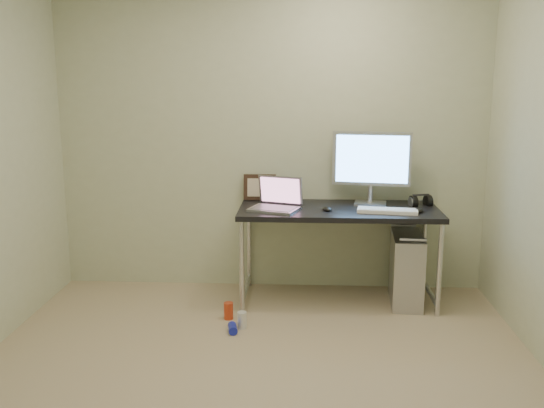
{
  "coord_description": "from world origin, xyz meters",
  "views": [
    {
      "loc": [
        0.27,
        -3.19,
        1.75
      ],
      "look_at": [
        0.04,
        1.06,
        0.85
      ],
      "focal_mm": 40.0,
      "sensor_mm": 36.0,
      "label": 1
    }
  ],
  "objects": [
    {
      "name": "keyboard",
      "position": [
        0.9,
        1.28,
        0.76
      ],
      "size": [
        0.46,
        0.21,
        0.03
      ],
      "primitive_type": "cube",
      "rotation": [
        0.0,
        0.0,
        -0.15
      ],
      "color": "white",
      "rests_on": "desk"
    },
    {
      "name": "cable_a",
      "position": [
        1.03,
        1.7,
        0.4
      ],
      "size": [
        0.01,
        0.16,
        0.69
      ],
      "primitive_type": "cylinder",
      "rotation": [
        0.21,
        0.0,
        0.0
      ],
      "color": "black",
      "rests_on": "ground"
    },
    {
      "name": "mouse_left",
      "position": [
        0.45,
        1.32,
        0.77
      ],
      "size": [
        0.09,
        0.12,
        0.04
      ],
      "primitive_type": "ellipsoid",
      "rotation": [
        0.0,
        0.0,
        0.21
      ],
      "color": "black",
      "rests_on": "desk"
    },
    {
      "name": "cable_b",
      "position": [
        1.12,
        1.68,
        0.38
      ],
      "size": [
        0.02,
        0.11,
        0.71
      ],
      "primitive_type": "cylinder",
      "rotation": [
        0.14,
        0.0,
        0.09
      ],
      "color": "black",
      "rests_on": "ground"
    },
    {
      "name": "webcam",
      "position": [
        0.09,
        1.7,
        0.85
      ],
      "size": [
        0.05,
        0.04,
        0.13
      ],
      "rotation": [
        0.0,
        0.0,
        0.05
      ],
      "color": "silver",
      "rests_on": "desk"
    },
    {
      "name": "can_blue",
      "position": [
        -0.21,
        0.73,
        0.03
      ],
      "size": [
        0.08,
        0.12,
        0.06
      ],
      "primitive_type": "cylinder",
      "rotation": [
        1.57,
        0.0,
        0.19
      ],
      "color": "#1A24BC",
      "rests_on": "ground"
    },
    {
      "name": "floor",
      "position": [
        0.0,
        0.0,
        0.0
      ],
      "size": [
        3.5,
        3.5,
        0.0
      ],
      "primitive_type": "plane",
      "color": "tan",
      "rests_on": "ground"
    },
    {
      "name": "can_white",
      "position": [
        -0.15,
        0.81,
        0.06
      ],
      "size": [
        0.07,
        0.07,
        0.12
      ],
      "primitive_type": "cylinder",
      "rotation": [
        0.0,
        0.0,
        0.05
      ],
      "color": "silver",
      "rests_on": "ground"
    },
    {
      "name": "desk",
      "position": [
        0.54,
        1.41,
        0.67
      ],
      "size": [
        1.54,
        0.67,
        0.75
      ],
      "color": "black",
      "rests_on": "ground"
    },
    {
      "name": "picture_frame",
      "position": [
        -0.09,
        1.7,
        0.86
      ],
      "size": [
        0.27,
        0.08,
        0.21
      ],
      "primitive_type": "cube",
      "rotation": [
        -0.21,
        0.0,
        0.02
      ],
      "color": "black",
      "rests_on": "desk"
    },
    {
      "name": "headphones",
      "position": [
        1.19,
        1.54,
        0.78
      ],
      "size": [
        0.19,
        0.11,
        0.11
      ],
      "rotation": [
        0.0,
        0.0,
        0.26
      ],
      "color": "black",
      "rests_on": "desk"
    },
    {
      "name": "laptop",
      "position": [
        0.06,
        1.35,
        0.81
      ],
      "size": [
        0.43,
        0.39,
        0.25
      ],
      "rotation": [
        0.0,
        0.0,
        -0.33
      ],
      "color": "silver",
      "rests_on": "desk"
    },
    {
      "name": "wall_back",
      "position": [
        0.0,
        1.75,
        1.25
      ],
      "size": [
        3.5,
        0.02,
        2.5
      ],
      "primitive_type": "cube",
      "color": "beige",
      "rests_on": "ground"
    },
    {
      "name": "tower_computer",
      "position": [
        1.08,
        1.39,
        0.28
      ],
      "size": [
        0.27,
        0.54,
        0.58
      ],
      "rotation": [
        0.0,
        0.0,
        -0.07
      ],
      "color": "#A3A3A8",
      "rests_on": "ground"
    },
    {
      "name": "monitor",
      "position": [
        0.8,
        1.57,
        1.09
      ],
      "size": [
        0.61,
        0.21,
        0.58
      ],
      "rotation": [
        0.0,
        0.0,
        -0.15
      ],
      "color": "silver",
      "rests_on": "desk"
    },
    {
      "name": "can_red",
      "position": [
        -0.27,
        0.98,
        0.06
      ],
      "size": [
        0.09,
        0.09,
        0.13
      ],
      "primitive_type": "cylinder",
      "rotation": [
        0.0,
        0.0,
        -0.38
      ],
      "color": "red",
      "rests_on": "ground"
    },
    {
      "name": "mouse_right",
      "position": [
        1.14,
        1.3,
        0.77
      ],
      "size": [
        0.1,
        0.14,
        0.04
      ],
      "primitive_type": "ellipsoid",
      "rotation": [
        0.0,
        0.0,
        -0.28
      ],
      "color": "black",
      "rests_on": "desk"
    }
  ]
}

